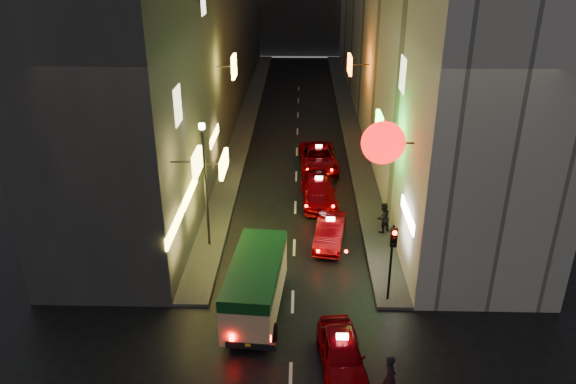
# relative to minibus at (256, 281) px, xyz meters

# --- Properties ---
(building_left) EXTENTS (7.57, 52.09, 18.00)m
(building_left) POSITION_rel_minibus_xyz_m (-6.52, 26.17, 7.51)
(building_left) COLOR #3C3A37
(building_left) RESTS_ON ground
(building_right) EXTENTS (8.21, 52.00, 18.00)m
(building_right) POSITION_rel_minibus_xyz_m (9.47, 26.17, 7.51)
(building_right) COLOR #BAB4AA
(building_right) RESTS_ON ground
(sidewalk_left) EXTENTS (1.50, 52.00, 0.15)m
(sidewalk_left) POSITION_rel_minibus_xyz_m (-2.77, 26.18, -1.41)
(sidewalk_left) COLOR #4B4946
(sidewalk_left) RESTS_ON ground
(sidewalk_right) EXTENTS (1.50, 52.00, 0.15)m
(sidewalk_right) POSITION_rel_minibus_xyz_m (5.73, 26.18, -1.41)
(sidewalk_right) COLOR #4B4946
(sidewalk_right) RESTS_ON ground
(minibus) EXTENTS (2.38, 5.64, 2.36)m
(minibus) POSITION_rel_minibus_xyz_m (0.00, 0.00, 0.00)
(minibus) COLOR #CFB881
(minibus) RESTS_ON ground
(taxi_near) EXTENTS (2.37, 4.91, 1.68)m
(taxi_near) POSITION_rel_minibus_xyz_m (3.27, -3.24, -0.73)
(taxi_near) COLOR #780007
(taxi_near) RESTS_ON ground
(taxi_second) EXTENTS (2.56, 4.84, 1.64)m
(taxi_second) POSITION_rel_minibus_xyz_m (3.25, 5.69, -0.76)
(taxi_second) COLOR #780007
(taxi_second) RESTS_ON ground
(taxi_third) EXTENTS (2.37, 5.23, 1.80)m
(taxi_third) POSITION_rel_minibus_xyz_m (2.80, 10.49, -0.67)
(taxi_third) COLOR #780007
(taxi_third) RESTS_ON ground
(taxi_far) EXTENTS (2.47, 5.45, 1.87)m
(taxi_far) POSITION_rel_minibus_xyz_m (2.93, 15.63, -0.64)
(taxi_far) COLOR #780007
(taxi_far) RESTS_ON ground
(pedestrian_crossing) EXTENTS (0.56, 0.71, 1.90)m
(pedestrian_crossing) POSITION_rel_minibus_xyz_m (4.78, -4.56, -0.54)
(pedestrian_crossing) COLOR black
(pedestrian_crossing) RESTS_ON ground
(pedestrian_sidewalk) EXTENTS (0.80, 0.75, 1.81)m
(pedestrian_sidewalk) POSITION_rel_minibus_xyz_m (5.99, 6.67, -0.43)
(pedestrian_sidewalk) COLOR black
(pedestrian_sidewalk) RESTS_ON sidewalk_right
(traffic_light) EXTENTS (0.26, 0.43, 3.50)m
(traffic_light) POSITION_rel_minibus_xyz_m (5.48, 0.65, 1.20)
(traffic_light) COLOR black
(traffic_light) RESTS_ON sidewalk_right
(lamp_post) EXTENTS (0.28, 0.28, 6.22)m
(lamp_post) POSITION_rel_minibus_xyz_m (-2.72, 5.18, 2.23)
(lamp_post) COLOR black
(lamp_post) RESTS_ON sidewalk_left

